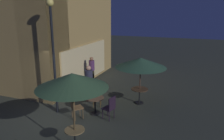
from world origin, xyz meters
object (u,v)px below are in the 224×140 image
(street_lamp_near_corner, at_px, (53,42))
(cafe_table_1, at_px, (140,92))
(patio_umbrella_0, at_px, (72,81))
(patio_umbrella_1, at_px, (141,63))
(cafe_chair_2, at_px, (97,94))
(cafe_chair_1, at_px, (110,106))
(cafe_table_0, at_px, (75,137))
(patron_standing_1, at_px, (92,72))
(cafe_chair_0, at_px, (75,106))
(cafe_table_2, at_px, (95,102))
(patron_standing_0, at_px, (89,83))

(street_lamp_near_corner, height_order, cafe_table_1, street_lamp_near_corner)
(patio_umbrella_0, xyz_separation_m, patio_umbrella_1, (4.24, -0.93, -0.33))
(cafe_chair_2, bearing_deg, cafe_chair_1, 26.31)
(cafe_table_0, height_order, cafe_table_1, cafe_table_0)
(street_lamp_near_corner, distance_m, patron_standing_1, 4.03)
(street_lamp_near_corner, distance_m, patio_umbrella_0, 3.05)
(cafe_table_0, height_order, patio_umbrella_1, patio_umbrella_1)
(cafe_chair_1, xyz_separation_m, cafe_chair_2, (1.04, 1.05, -0.01))
(street_lamp_near_corner, distance_m, cafe_chair_0, 2.66)
(cafe_table_1, height_order, cafe_chair_1, cafe_chair_1)
(patio_umbrella_1, distance_m, cafe_chair_2, 2.40)
(cafe_table_2, relative_size, cafe_chair_2, 0.80)
(patron_standing_0, bearing_deg, cafe_chair_0, -111.78)
(patio_umbrella_0, bearing_deg, street_lamp_near_corner, 44.98)
(cafe_chair_2, bearing_deg, patron_standing_0, -142.00)
(cafe_chair_0, distance_m, cafe_chair_1, 1.39)
(cafe_chair_0, bearing_deg, patio_umbrella_0, -109.90)
(patio_umbrella_1, distance_m, cafe_chair_0, 3.42)
(street_lamp_near_corner, xyz_separation_m, cafe_chair_2, (1.25, -1.29, -2.44))
(patio_umbrella_1, bearing_deg, cafe_table_2, 139.76)
(cafe_table_0, relative_size, cafe_chair_1, 0.79)
(cafe_chair_1, bearing_deg, cafe_chair_0, 34.51)
(cafe_table_2, distance_m, patron_standing_0, 1.54)
(patio_umbrella_0, bearing_deg, patio_umbrella_1, -12.33)
(cafe_table_0, bearing_deg, cafe_table_2, 11.81)
(cafe_table_2, height_order, patron_standing_1, patron_standing_1)
(cafe_table_2, distance_m, patio_umbrella_1, 2.66)
(cafe_chair_0, bearing_deg, cafe_chair_2, 29.48)
(cafe_table_1, relative_size, cafe_chair_2, 0.83)
(cafe_chair_0, height_order, patron_standing_0, patron_standing_0)
(cafe_table_2, bearing_deg, cafe_table_0, -168.19)
(street_lamp_near_corner, distance_m, cafe_table_1, 4.44)
(cafe_table_2, distance_m, patio_umbrella_0, 3.11)
(cafe_table_1, bearing_deg, patio_umbrella_0, 167.67)
(patron_standing_0, bearing_deg, cafe_table_1, -19.59)
(cafe_table_0, height_order, patron_standing_1, patron_standing_1)
(cafe_table_1, distance_m, cafe_chair_0, 3.12)
(cafe_chair_0, bearing_deg, cafe_table_2, -0.00)
(street_lamp_near_corner, distance_m, cafe_table_0, 3.87)
(cafe_table_0, height_order, cafe_chair_1, cafe_chair_1)
(cafe_table_0, relative_size, cafe_table_1, 0.98)
(cafe_table_0, bearing_deg, patron_standing_0, 20.64)
(street_lamp_near_corner, bearing_deg, cafe_table_2, -74.76)
(street_lamp_near_corner, xyz_separation_m, cafe_table_1, (2.15, -3.02, -2.45))
(cafe_table_0, relative_size, cafe_chair_2, 0.81)
(cafe_table_0, xyz_separation_m, cafe_chair_1, (2.30, -0.24, 0.06))
(cafe_table_0, xyz_separation_m, cafe_chair_2, (3.35, 0.81, 0.05))
(cafe_table_1, height_order, cafe_chair_2, cafe_chair_2)
(cafe_chair_2, height_order, patron_standing_1, patron_standing_1)
(cafe_chair_2, distance_m, patron_standing_0, 0.78)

